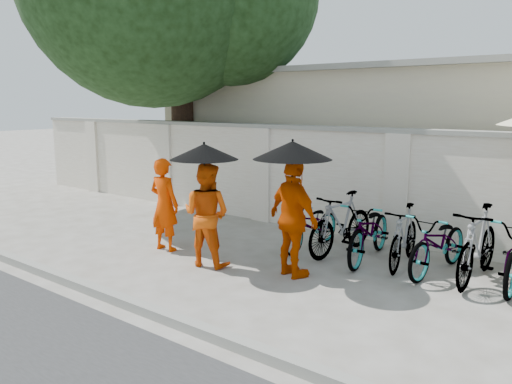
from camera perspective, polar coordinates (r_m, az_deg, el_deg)
The scene contains 15 objects.
ground at distance 8.00m, azimuth -6.78°, elevation -8.34°, with size 80.00×80.00×0.00m, color #A7A39B.
kerb at distance 6.94m, azimuth -16.78°, elevation -11.15°, with size 40.00×0.16×0.12m, color gray.
compound_wall at distance 9.76m, azimuth 10.64°, elevation 0.98°, with size 20.00×0.30×2.00m, color white.
building_behind at distance 12.89m, azimuth 22.45°, elevation 5.28°, with size 14.00×6.00×3.20m, color #BCAF95.
monk_left at distance 8.71m, azimuth -10.43°, elevation -1.42°, with size 0.59×0.38×1.61m, color #E13800.
monk_center at distance 7.81m, azimuth -5.68°, elevation -2.57°, with size 0.79×0.62×1.63m, color #DC4D08.
parasol_center at distance 7.56m, azimuth -5.95°, elevation 4.60°, with size 1.04×1.04×1.00m.
monk_right at distance 7.26m, azimuth 4.30°, elevation -3.04°, with size 1.03×0.43×1.75m, color #C13C00.
parasol_right at distance 7.02m, azimuth 4.19°, elevation 4.79°, with size 1.12×1.12×1.01m.
bike_0 at distance 8.77m, azimuth 6.38°, elevation -3.74°, with size 0.57×1.64×0.86m, color gray.
bike_1 at distance 8.54m, azimuth 9.71°, elevation -3.56°, with size 0.49×1.75×1.05m, color gray.
bike_2 at distance 8.27m, azimuth 12.89°, elevation -4.35°, with size 0.65×1.87×0.98m, color gray.
bike_3 at distance 8.13m, azimuth 16.55°, elevation -4.88°, with size 0.45×1.60×0.96m, color gray.
bike_4 at distance 7.95m, azimuth 20.19°, elevation -5.52°, with size 0.62×1.77×0.93m, color gray.
bike_5 at distance 7.79m, azimuth 24.03°, elevation -5.50°, with size 0.51×1.82×1.09m, color gray.
Camera 1 is at (5.31, -5.42, 2.54)m, focal length 35.00 mm.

